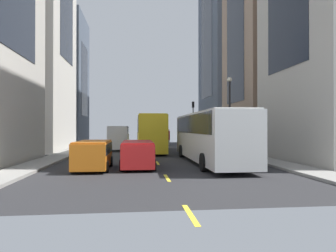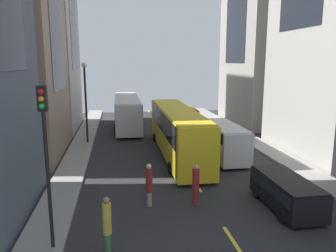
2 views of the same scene
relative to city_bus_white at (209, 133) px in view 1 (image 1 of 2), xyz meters
The scene contains 25 objects.
ground_plane 10.00m from the city_bus_white, 69.29° to the right, with size 41.13×41.13×0.00m, color #28282B.
sidewalk_west 10.24m from the city_bus_white, 114.42° to the right, with size 1.89×44.00×0.15m, color gray.
sidewalk_east 14.51m from the city_bus_white, 39.57° to the right, with size 1.89×44.00×0.15m, color gray.
lane_stripe_0 30.42m from the city_bus_white, 83.45° to the right, with size 0.16×2.00×0.01m, color yellow.
lane_stripe_1 24.49m from the city_bus_white, 81.84° to the right, with size 0.16×2.00×0.01m, color yellow.
lane_stripe_2 18.60m from the city_bus_white, 79.20° to the right, with size 0.16×2.00×0.01m, color yellow.
lane_stripe_3 12.80m from the city_bus_white, 74.10° to the right, with size 0.16×2.00×0.01m, color yellow.
lane_stripe_4 7.35m from the city_bus_white, 60.65° to the right, with size 0.16×2.00×0.01m, color yellow.
lane_stripe_5 4.00m from the city_bus_white, ahead, with size 0.16×2.00×0.01m, color yellow.
lane_stripe_6 7.08m from the city_bus_white, 59.32° to the left, with size 0.16×2.00×0.01m, color yellow.
lane_stripe_7 12.50m from the city_bus_white, 73.69° to the left, with size 0.16×2.00×0.01m, color yellow.
building_west_0 27.65m from the city_bus_white, 113.97° to the right, with size 9.30×11.36×30.09m.
building_west_1 16.32m from the city_bus_white, 132.60° to the right, with size 7.78×9.35×22.29m.
building_east_0 29.68m from the city_bus_white, 56.04° to the right, with size 7.80×8.94×18.31m.
city_bus_white is the anchor object (origin of this frame).
streetcar_yellow 11.99m from the city_bus_white, 73.13° to the right, with size 2.70×14.03×3.59m.
delivery_van_white 14.76m from the city_bus_white, 62.76° to the right, with size 2.25×5.99×2.58m.
car_orange_0 7.81m from the city_bus_white, 18.47° to the left, with size 1.96×4.27×1.63m.
car_black_1 22.90m from the city_bus_white, 71.96° to the right, with size 2.02×4.56×1.55m.
car_red_2 5.29m from the city_bus_white, 21.34° to the left, with size 1.99×4.70×1.57m.
pedestrian_crossing_mid 20.54m from the city_bus_white, 88.81° to the right, with size 0.33×0.33×2.22m.
pedestrian_walking_far 24.45m from the city_bus_white, 93.56° to the right, with size 0.33×0.33×2.26m.
pedestrian_waiting_curb 20.93m from the city_bus_white, 82.43° to the right, with size 0.36×0.36×2.12m.
traffic_light_near_corner 24.29m from the city_bus_white, 98.60° to the right, with size 0.32×0.44×6.17m.
streetlamp_near 8.19m from the city_bus_white, 118.33° to the right, with size 0.44×0.44×6.94m.
Camera 1 is at (1.48, 28.94, 2.35)m, focal length 31.79 mm.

